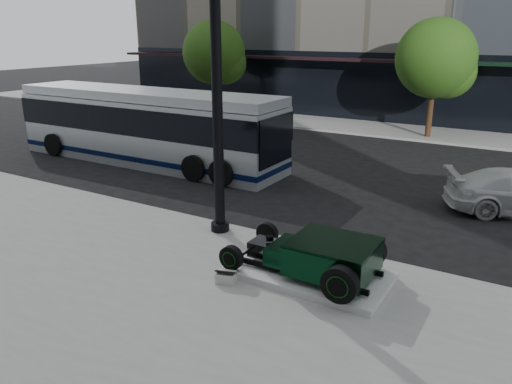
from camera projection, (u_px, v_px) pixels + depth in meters
The scene contains 8 objects.
ground at pixel (293, 212), 14.92m from camera, with size 120.00×120.00×0.00m, color black.
sidewalk_far at pixel (412, 132), 26.34m from camera, with size 70.00×4.00×0.12m, color gray.
street_trees at pixel (439, 62), 23.88m from camera, with size 29.80×3.80×5.70m.
display_plinth at pixel (308, 274), 10.72m from camera, with size 3.40×1.80×0.15m, color silver.
hot_rod at pixel (323, 256), 10.40m from camera, with size 3.22×2.00×0.81m.
info_plaque at pixel (226, 277), 10.49m from camera, with size 0.47×0.40×0.31m.
lamppost at pixel (217, 74), 12.01m from camera, with size 0.48×0.48×8.79m.
transit_bus at pixel (146, 126), 20.27m from camera, with size 12.12×2.88×2.92m.
Camera 1 is at (6.23, -12.59, 5.17)m, focal length 35.00 mm.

